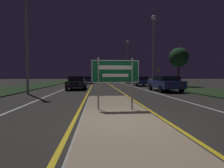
# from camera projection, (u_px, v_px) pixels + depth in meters

# --- Properties ---
(ground_plane) EXTENTS (160.00, 160.00, 0.00)m
(ground_plane) POSITION_uv_depth(u_px,v_px,m) (121.00, 122.00, 5.36)
(ground_plane) COLOR #282623
(median_island) EXTENTS (2.52, 9.64, 0.10)m
(median_island) POSITION_uv_depth(u_px,v_px,m) (115.00, 111.00, 6.88)
(median_island) COLOR #999993
(median_island) RESTS_ON ground_plane
(verge_left) EXTENTS (5.00, 100.00, 0.08)m
(verge_left) POSITION_uv_depth(u_px,v_px,m) (34.00, 86.00, 24.42)
(verge_left) COLOR #1E3319
(verge_left) RESTS_ON ground_plane
(verge_right) EXTENTS (5.00, 100.00, 0.08)m
(verge_right) POSITION_uv_depth(u_px,v_px,m) (165.00, 85.00, 26.09)
(verge_right) COLOR #1E3319
(verge_right) RESTS_ON ground_plane
(centre_line_yellow_left) EXTENTS (0.12, 70.00, 0.01)m
(centre_line_yellow_left) POSITION_uv_depth(u_px,v_px,m) (92.00, 84.00, 30.11)
(centre_line_yellow_left) COLOR gold
(centre_line_yellow_left) RESTS_ON ground_plane
(centre_line_yellow_right) EXTENTS (0.12, 70.00, 0.01)m
(centre_line_yellow_right) POSITION_uv_depth(u_px,v_px,m) (109.00, 84.00, 30.36)
(centre_line_yellow_right) COLOR gold
(centre_line_yellow_right) RESTS_ON ground_plane
(lane_line_white_left) EXTENTS (0.12, 70.00, 0.01)m
(lane_line_white_left) POSITION_uv_depth(u_px,v_px,m) (76.00, 84.00, 29.86)
(lane_line_white_left) COLOR silver
(lane_line_white_left) RESTS_ON ground_plane
(lane_line_white_right) EXTENTS (0.12, 70.00, 0.01)m
(lane_line_white_right) POSITION_uv_depth(u_px,v_px,m) (125.00, 84.00, 30.60)
(lane_line_white_right) COLOR silver
(lane_line_white_right) RESTS_ON ground_plane
(edge_line_white_left) EXTENTS (0.10, 70.00, 0.01)m
(edge_line_white_left) POSITION_uv_depth(u_px,v_px,m) (58.00, 84.00, 29.60)
(edge_line_white_left) COLOR silver
(edge_line_white_left) RESTS_ON ground_plane
(edge_line_white_right) EXTENTS (0.10, 70.00, 0.01)m
(edge_line_white_right) POSITION_uv_depth(u_px,v_px,m) (142.00, 84.00, 30.87)
(edge_line_white_right) COLOR silver
(edge_line_white_right) RESTS_ON ground_plane
(highway_sign) EXTENTS (1.85, 0.07, 2.04)m
(highway_sign) POSITION_uv_depth(u_px,v_px,m) (115.00, 74.00, 6.81)
(highway_sign) COLOR #9E9E99
(highway_sign) RESTS_ON median_island
(streetlight_left_near) EXTENTS (0.49, 0.49, 10.97)m
(streetlight_left_near) POSITION_uv_depth(u_px,v_px,m) (26.00, 8.00, 13.46)
(streetlight_left_near) COLOR #9E9E99
(streetlight_left_near) RESTS_ON ground_plane
(streetlight_right_near) EXTENTS (0.62, 0.62, 9.28)m
(streetlight_right_near) POSITION_uv_depth(u_px,v_px,m) (153.00, 37.00, 22.66)
(streetlight_right_near) COLOR #9E9E99
(streetlight_right_near) RESTS_ON ground_plane
(streetlight_right_far) EXTENTS (0.56, 0.56, 9.99)m
(streetlight_right_far) POSITION_uv_depth(u_px,v_px,m) (128.00, 55.00, 41.68)
(streetlight_right_far) COLOR #9E9E99
(streetlight_right_far) RESTS_ON ground_plane
(car_receding_0) EXTENTS (2.03, 4.63, 1.41)m
(car_receding_0) POSITION_uv_depth(u_px,v_px,m) (165.00, 83.00, 16.20)
(car_receding_0) COLOR navy
(car_receding_0) RESTS_ON ground_plane
(car_receding_1) EXTENTS (1.97, 4.57, 1.37)m
(car_receding_1) POSITION_uv_depth(u_px,v_px,m) (140.00, 81.00, 25.20)
(car_receding_1) COLOR navy
(car_receding_1) RESTS_ON ground_plane
(car_receding_2) EXTENTS (1.99, 4.56, 1.48)m
(car_receding_2) POSITION_uv_depth(u_px,v_px,m) (129.00, 79.00, 35.50)
(car_receding_2) COLOR black
(car_receding_2) RESTS_ON ground_plane
(car_receding_3) EXTENTS (2.01, 4.17, 1.49)m
(car_receding_3) POSITION_uv_depth(u_px,v_px,m) (109.00, 78.00, 46.51)
(car_receding_3) COLOR maroon
(car_receding_3) RESTS_ON ground_plane
(car_approaching_0) EXTENTS (1.90, 4.23, 1.40)m
(car_approaching_0) POSITION_uv_depth(u_px,v_px,m) (77.00, 83.00, 18.53)
(car_approaching_0) COLOR black
(car_approaching_0) RESTS_ON ground_plane
(car_approaching_1) EXTENTS (1.94, 4.78, 1.35)m
(car_approaching_1) POSITION_uv_depth(u_px,v_px,m) (88.00, 80.00, 32.81)
(car_approaching_1) COLOR navy
(car_approaching_1) RESTS_ON ground_plane
(car_approaching_2) EXTENTS (1.86, 4.42, 1.36)m
(car_approaching_2) POSITION_uv_depth(u_px,v_px,m) (75.00, 79.00, 41.85)
(car_approaching_2) COLOR maroon
(car_approaching_2) RESTS_ON ground_plane
(warning_sign) EXTENTS (0.60, 0.06, 2.51)m
(warning_sign) POSITION_uv_depth(u_px,v_px,m) (158.00, 75.00, 26.79)
(warning_sign) COLOR #9E9E99
(warning_sign) RESTS_ON verge_right
(roadside_palm_right) EXTENTS (2.47, 2.47, 5.01)m
(roadside_palm_right) POSITION_uv_depth(u_px,v_px,m) (179.00, 57.00, 22.61)
(roadside_palm_right) COLOR #4C3823
(roadside_palm_right) RESTS_ON verge_right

